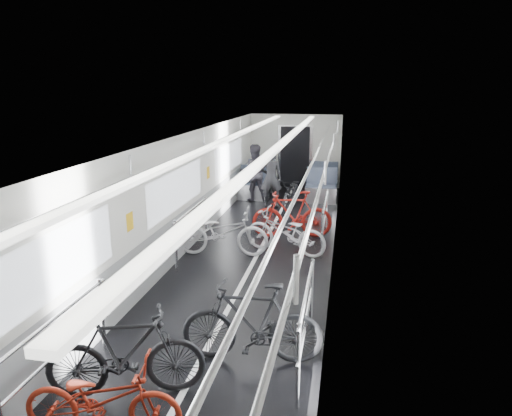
{
  "coord_description": "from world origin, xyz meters",
  "views": [
    {
      "loc": [
        1.66,
        -8.04,
        3.34
      ],
      "look_at": [
        0.0,
        0.32,
        1.02
      ],
      "focal_mm": 32.0,
      "sensor_mm": 36.0,
      "label": 1
    }
  ],
  "objects_px": {
    "bike_left_mid": "(126,353)",
    "bike_right_far": "(292,214)",
    "bike_left_near": "(102,399)",
    "person_standing": "(271,178)",
    "bike_left_far": "(222,232)",
    "bike_aisle": "(292,193)",
    "bike_right_mid": "(285,232)",
    "bike_right_near": "(252,322)",
    "person_seated": "(254,173)"
  },
  "relations": [
    {
      "from": "bike_right_near",
      "to": "bike_aisle",
      "type": "xyz_separation_m",
      "value": [
        -0.39,
        7.23,
        -0.08
      ]
    },
    {
      "from": "bike_left_mid",
      "to": "person_standing",
      "type": "bearing_deg",
      "value": -19.05
    },
    {
      "from": "person_standing",
      "to": "person_seated",
      "type": "bearing_deg",
      "value": -56.83
    },
    {
      "from": "bike_right_near",
      "to": "bike_right_mid",
      "type": "bearing_deg",
      "value": 175.85
    },
    {
      "from": "bike_left_far",
      "to": "person_seated",
      "type": "xyz_separation_m",
      "value": [
        -0.27,
        4.54,
        0.34
      ]
    },
    {
      "from": "person_seated",
      "to": "bike_left_near",
      "type": "bearing_deg",
      "value": 75.73
    },
    {
      "from": "bike_left_mid",
      "to": "bike_right_far",
      "type": "height_order",
      "value": "bike_right_far"
    },
    {
      "from": "bike_left_near",
      "to": "bike_left_mid",
      "type": "bearing_deg",
      "value": -3.06
    },
    {
      "from": "bike_left_far",
      "to": "bike_aisle",
      "type": "distance_m",
      "value": 3.89
    },
    {
      "from": "bike_left_far",
      "to": "person_seated",
      "type": "relative_size",
      "value": 1.12
    },
    {
      "from": "bike_aisle",
      "to": "bike_right_far",
      "type": "bearing_deg",
      "value": -76.4
    },
    {
      "from": "bike_left_near",
      "to": "bike_aisle",
      "type": "relative_size",
      "value": 0.91
    },
    {
      "from": "bike_left_far",
      "to": "bike_right_near",
      "type": "relative_size",
      "value": 1.06
    },
    {
      "from": "bike_left_mid",
      "to": "bike_right_mid",
      "type": "bearing_deg",
      "value": -30.76
    },
    {
      "from": "bike_left_mid",
      "to": "bike_aisle",
      "type": "height_order",
      "value": "bike_left_mid"
    },
    {
      "from": "bike_right_mid",
      "to": "bike_right_near",
      "type": "bearing_deg",
      "value": 16.38
    },
    {
      "from": "bike_right_mid",
      "to": "bike_right_far",
      "type": "distance_m",
      "value": 1.03
    },
    {
      "from": "bike_left_near",
      "to": "bike_left_far",
      "type": "relative_size",
      "value": 0.83
    },
    {
      "from": "bike_right_mid",
      "to": "person_standing",
      "type": "relative_size",
      "value": 1.05
    },
    {
      "from": "bike_left_near",
      "to": "bike_right_far",
      "type": "xyz_separation_m",
      "value": [
        1.08,
        6.33,
        0.13
      ]
    },
    {
      "from": "bike_left_mid",
      "to": "bike_right_far",
      "type": "relative_size",
      "value": 0.97
    },
    {
      "from": "person_standing",
      "to": "bike_right_mid",
      "type": "bearing_deg",
      "value": 94.17
    },
    {
      "from": "bike_right_far",
      "to": "person_standing",
      "type": "distance_m",
      "value": 2.68
    },
    {
      "from": "bike_right_near",
      "to": "person_seated",
      "type": "distance_m",
      "value": 8.17
    },
    {
      "from": "bike_right_mid",
      "to": "person_seated",
      "type": "bearing_deg",
      "value": -145.43
    },
    {
      "from": "bike_right_far",
      "to": "person_seated",
      "type": "height_order",
      "value": "person_seated"
    },
    {
      "from": "person_standing",
      "to": "person_seated",
      "type": "xyz_separation_m",
      "value": [
        -0.62,
        0.67,
        0.01
      ]
    },
    {
      "from": "bike_left_far",
      "to": "person_seated",
      "type": "distance_m",
      "value": 4.56
    },
    {
      "from": "bike_right_mid",
      "to": "bike_aisle",
      "type": "distance_m",
      "value": 3.44
    },
    {
      "from": "bike_right_far",
      "to": "bike_right_near",
      "type": "bearing_deg",
      "value": -9.27
    },
    {
      "from": "person_seated",
      "to": "bike_right_mid",
      "type": "bearing_deg",
      "value": 92.78
    },
    {
      "from": "bike_right_far",
      "to": "person_standing",
      "type": "relative_size",
      "value": 1.09
    },
    {
      "from": "bike_left_far",
      "to": "bike_right_mid",
      "type": "bearing_deg",
      "value": -79.88
    },
    {
      "from": "bike_left_near",
      "to": "bike_aisle",
      "type": "height_order",
      "value": "bike_aisle"
    },
    {
      "from": "bike_left_far",
      "to": "bike_right_mid",
      "type": "distance_m",
      "value": 1.28
    },
    {
      "from": "bike_left_mid",
      "to": "person_seated",
      "type": "xyz_separation_m",
      "value": [
        -0.39,
        8.9,
        0.31
      ]
    },
    {
      "from": "bike_left_near",
      "to": "person_standing",
      "type": "xyz_separation_m",
      "value": [
        0.18,
        8.84,
        0.41
      ]
    },
    {
      "from": "bike_right_near",
      "to": "person_seated",
      "type": "height_order",
      "value": "person_seated"
    },
    {
      "from": "bike_left_near",
      "to": "bike_left_mid",
      "type": "xyz_separation_m",
      "value": [
        -0.05,
        0.6,
        0.11
      ]
    },
    {
      "from": "bike_right_far",
      "to": "bike_left_mid",
      "type": "bearing_deg",
      "value": -21.44
    },
    {
      "from": "bike_right_far",
      "to": "bike_aisle",
      "type": "relative_size",
      "value": 1.05
    },
    {
      "from": "bike_left_mid",
      "to": "bike_right_mid",
      "type": "relative_size",
      "value": 1.0
    },
    {
      "from": "person_seated",
      "to": "bike_aisle",
      "type": "bearing_deg",
      "value": 130.87
    },
    {
      "from": "bike_right_far",
      "to": "bike_aisle",
      "type": "xyz_separation_m",
      "value": [
        -0.3,
        2.41,
        -0.09
      ]
    },
    {
      "from": "bike_left_mid",
      "to": "bike_right_mid",
      "type": "distance_m",
      "value": 4.84
    },
    {
      "from": "bike_left_far",
      "to": "bike_right_far",
      "type": "height_order",
      "value": "bike_right_far"
    },
    {
      "from": "bike_aisle",
      "to": "bike_right_near",
      "type": "bearing_deg",
      "value": -80.47
    },
    {
      "from": "bike_left_mid",
      "to": "bike_left_far",
      "type": "distance_m",
      "value": 4.37
    },
    {
      "from": "bike_left_mid",
      "to": "bike_right_mid",
      "type": "height_order",
      "value": "bike_left_mid"
    },
    {
      "from": "bike_left_mid",
      "to": "bike_right_far",
      "type": "bearing_deg",
      "value": -28.58
    }
  ]
}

